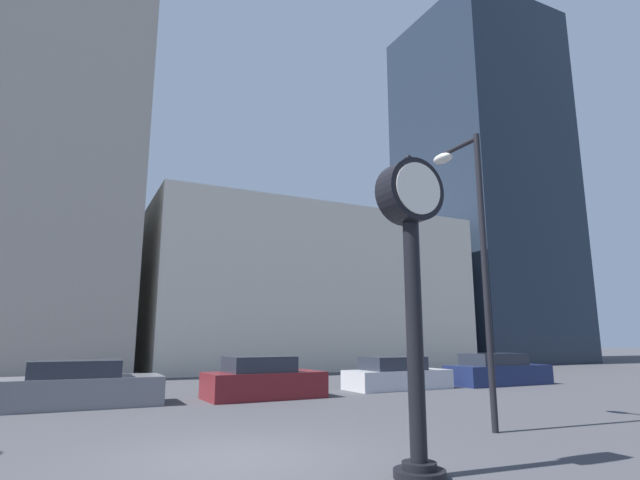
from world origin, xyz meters
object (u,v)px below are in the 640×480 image
(car_grey, at_px, (81,387))
(car_navy, at_px, (497,371))
(street_clock, at_px, (412,260))
(car_maroon, at_px, (263,380))
(car_silver, at_px, (396,375))
(street_lamp_right, at_px, (471,231))

(car_grey, bearing_deg, car_navy, 0.10)
(street_clock, height_order, car_maroon, street_clock)
(car_maroon, relative_size, car_navy, 0.86)
(car_silver, relative_size, car_navy, 0.93)
(street_clock, xyz_separation_m, car_grey, (-4.14, 10.44, -2.55))
(car_grey, relative_size, car_navy, 0.97)
(car_maroon, bearing_deg, street_lamp_right, -74.82)
(car_grey, height_order, car_maroon, car_maroon)
(car_silver, distance_m, car_navy, 4.99)
(street_clock, distance_m, car_navy, 16.02)
(car_navy, bearing_deg, car_maroon, -178.26)
(street_clock, height_order, car_grey, street_clock)
(car_silver, xyz_separation_m, street_lamp_right, (-3.49, -8.15, 3.88))
(street_clock, distance_m, car_grey, 11.52)
(street_clock, distance_m, car_maroon, 10.47)
(car_grey, distance_m, street_lamp_right, 11.76)
(car_maroon, height_order, car_silver, car_maroon)
(car_grey, bearing_deg, street_lamp_right, -45.08)
(street_clock, relative_size, car_silver, 1.15)
(street_clock, bearing_deg, car_navy, 40.34)
(car_maroon, distance_m, car_silver, 5.77)
(car_maroon, bearing_deg, street_clock, -98.88)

